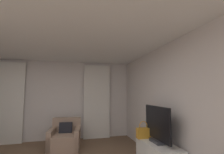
# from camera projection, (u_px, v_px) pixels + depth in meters

# --- Properties ---
(wall_window) EXTENTS (5.12, 0.06, 2.60)m
(wall_window) POSITION_uv_depth(u_px,v_px,m) (56.00, 100.00, 5.41)
(wall_window) COLOR silver
(wall_window) RESTS_ON ground
(wall_right) EXTENTS (0.06, 6.12, 2.60)m
(wall_right) POSITION_uv_depth(u_px,v_px,m) (179.00, 105.00, 3.09)
(wall_right) COLOR silver
(wall_right) RESTS_ON ground
(ceiling) EXTENTS (5.12, 6.12, 0.06)m
(ceiling) POSITION_uv_depth(u_px,v_px,m) (40.00, 25.00, 2.61)
(ceiling) COLOR white
(ceiling) RESTS_ON wall_left
(curtain_left_panel) EXTENTS (0.90, 0.06, 2.50)m
(curtain_left_panel) POSITION_uv_depth(u_px,v_px,m) (8.00, 102.00, 4.95)
(curtain_left_panel) COLOR silver
(curtain_left_panel) RESTS_ON ground
(curtain_right_panel) EXTENTS (0.90, 0.06, 2.50)m
(curtain_right_panel) POSITION_uv_depth(u_px,v_px,m) (97.00, 101.00, 5.61)
(curtain_right_panel) COLOR silver
(curtain_right_panel) RESTS_ON ground
(armchair) EXTENTS (0.89, 0.94, 0.80)m
(armchair) POSITION_uv_depth(u_px,v_px,m) (65.00, 139.00, 4.48)
(armchair) COLOR #997A66
(armchair) RESTS_ON ground
(tv_flatscreen) EXTENTS (0.20, 0.93, 0.73)m
(tv_flatscreen) POSITION_uv_depth(u_px,v_px,m) (157.00, 125.00, 3.27)
(tv_flatscreen) COLOR #333338
(tv_flatscreen) RESTS_ON tv_console
(handbag_primary) EXTENTS (0.30, 0.14, 0.37)m
(handbag_primary) POSITION_uv_depth(u_px,v_px,m) (143.00, 133.00, 3.58)
(handbag_primary) COLOR orange
(handbag_primary) RESTS_ON tv_console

